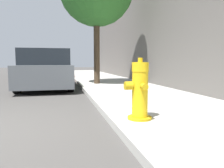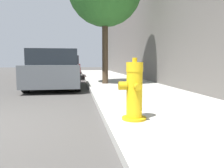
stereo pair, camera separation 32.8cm
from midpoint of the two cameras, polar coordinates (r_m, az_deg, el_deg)
sidewalk_slab at (r=3.98m, az=21.45°, el=-7.98°), size 2.84×40.00×0.12m
fire_hydrant at (r=3.27m, az=8.64°, el=-1.98°), size 0.42×0.43×0.92m
parked_car_near at (r=8.56m, az=-13.52°, el=3.61°), size 1.85×4.08×1.42m
parked_car_mid at (r=13.90m, az=-11.25°, el=4.33°), size 1.74×4.41×1.36m
parked_car_far at (r=19.87m, az=-11.12°, el=4.65°), size 1.79×4.06×1.30m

